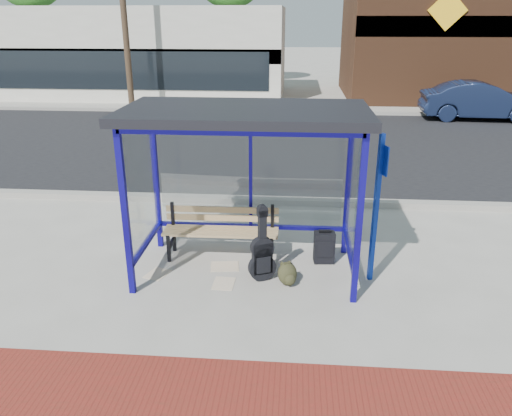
# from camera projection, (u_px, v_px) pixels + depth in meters

# --- Properties ---
(ground) EXTENTS (120.00, 120.00, 0.00)m
(ground) POSITION_uv_depth(u_px,v_px,m) (247.00, 270.00, 7.46)
(ground) COLOR #B2ADA0
(ground) RESTS_ON ground
(brick_paver_strip) EXTENTS (60.00, 1.00, 0.01)m
(brick_paver_strip) POSITION_uv_depth(u_px,v_px,m) (222.00, 391.00, 5.04)
(brick_paver_strip) COLOR maroon
(brick_paver_strip) RESTS_ON ground
(curb_near) EXTENTS (60.00, 0.25, 0.12)m
(curb_near) POSITION_uv_depth(u_px,v_px,m) (260.00, 200.00, 10.14)
(curb_near) COLOR gray
(curb_near) RESTS_ON ground
(street_asphalt) EXTENTS (60.00, 10.00, 0.00)m
(street_asphalt) POSITION_uv_depth(u_px,v_px,m) (272.00, 144.00, 14.91)
(street_asphalt) COLOR black
(street_asphalt) RESTS_ON ground
(curb_far) EXTENTS (60.00, 0.25, 0.12)m
(curb_far) POSITION_uv_depth(u_px,v_px,m) (279.00, 112.00, 19.63)
(curb_far) COLOR gray
(curb_far) RESTS_ON ground
(far_sidewalk) EXTENTS (60.00, 4.00, 0.01)m
(far_sidewalk) POSITION_uv_depth(u_px,v_px,m) (280.00, 105.00, 21.42)
(far_sidewalk) COLOR #B2ADA0
(far_sidewalk) RESTS_ON ground
(bus_shelter) EXTENTS (3.30, 1.80, 2.42)m
(bus_shelter) POSITION_uv_depth(u_px,v_px,m) (246.00, 133.00, 6.79)
(bus_shelter) COLOR #130C84
(bus_shelter) RESTS_ON ground
(storefront_white) EXTENTS (18.00, 6.04, 4.00)m
(storefront_white) POSITION_uv_depth(u_px,v_px,m) (98.00, 51.00, 24.15)
(storefront_white) COLOR silver
(storefront_white) RESTS_ON ground
(storefront_brown) EXTENTS (10.00, 7.08, 6.40)m
(storefront_brown) POSITION_uv_depth(u_px,v_px,m) (458.00, 25.00, 22.94)
(storefront_brown) COLOR #59331E
(storefront_brown) RESTS_ON ground
(utility_pole_west) EXTENTS (1.60, 0.24, 8.00)m
(utility_pole_west) POSITION_uv_depth(u_px,v_px,m) (123.00, 1.00, 18.91)
(utility_pole_west) COLOR #4C3826
(utility_pole_west) RESTS_ON ground
(bench) EXTENTS (1.78, 0.45, 0.84)m
(bench) POSITION_uv_depth(u_px,v_px,m) (221.00, 228.00, 7.75)
(bench) COLOR black
(bench) RESTS_ON ground
(guitar_bag) EXTENTS (0.41, 0.26, 1.08)m
(guitar_bag) POSITION_uv_depth(u_px,v_px,m) (262.00, 255.00, 7.06)
(guitar_bag) COLOR black
(guitar_bag) RESTS_ON ground
(suitcase) EXTENTS (0.32, 0.23, 0.54)m
(suitcase) POSITION_uv_depth(u_px,v_px,m) (324.00, 247.00, 7.63)
(suitcase) COLOR black
(suitcase) RESTS_ON ground
(backpack) EXTENTS (0.34, 0.32, 0.33)m
(backpack) POSITION_uv_depth(u_px,v_px,m) (288.00, 274.00, 7.01)
(backpack) COLOR #2D2C19
(backpack) RESTS_ON ground
(sign_post) EXTENTS (0.13, 0.26, 2.14)m
(sign_post) POSITION_uv_depth(u_px,v_px,m) (377.00, 201.00, 6.79)
(sign_post) COLOR navy
(sign_post) RESTS_ON ground
(newspaper_a) EXTENTS (0.39, 0.43, 0.01)m
(newspaper_a) POSITION_uv_depth(u_px,v_px,m) (157.00, 274.00, 7.35)
(newspaper_a) COLOR white
(newspaper_a) RESTS_ON ground
(newspaper_b) EXTENTS (0.31, 0.38, 0.01)m
(newspaper_b) POSITION_uv_depth(u_px,v_px,m) (224.00, 283.00, 7.09)
(newspaper_b) COLOR white
(newspaper_b) RESTS_ON ground
(newspaper_c) EXTENTS (0.46, 0.38, 0.01)m
(newspaper_c) POSITION_uv_depth(u_px,v_px,m) (225.00, 266.00, 7.57)
(newspaper_c) COLOR white
(newspaper_c) RESTS_ON ground
(parked_car) EXTENTS (4.23, 1.65, 1.37)m
(parked_car) POSITION_uv_depth(u_px,v_px,m) (480.00, 101.00, 18.20)
(parked_car) COLOR #16213F
(parked_car) RESTS_ON ground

